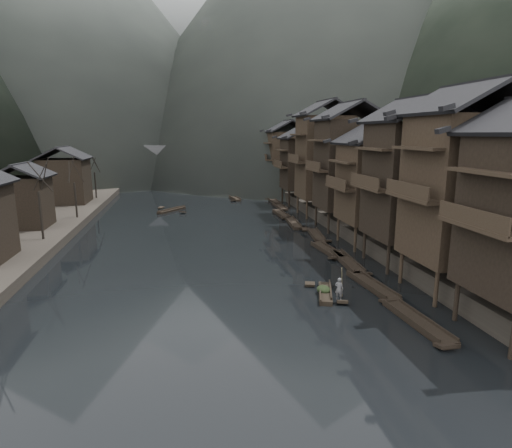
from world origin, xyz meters
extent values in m
plane|color=black|center=(0.00, 0.00, 0.00)|extent=(300.00, 300.00, 0.00)
cube|color=#2D2823|center=(35.00, 40.00, 0.90)|extent=(40.00, 200.00, 1.80)
cylinder|color=black|center=(14.20, -5.60, 1.30)|extent=(0.30, 0.30, 2.90)
cylinder|color=black|center=(16.95, -5.60, 1.30)|extent=(0.30, 0.30, 2.90)
cube|color=#2D2219|center=(13.30, -8.00, 6.63)|extent=(1.20, 5.70, 0.25)
cylinder|color=#2D2219|center=(14.20, -3.40, 1.30)|extent=(0.30, 0.30, 2.90)
cylinder|color=#2D2219|center=(14.20, 1.40, 1.30)|extent=(0.30, 0.30, 2.90)
cylinder|color=#2D2219|center=(16.95, -3.40, 1.30)|extent=(0.30, 0.30, 2.90)
cylinder|color=#2D2219|center=(16.95, 1.40, 1.30)|extent=(0.30, 0.30, 2.90)
cube|color=#2D2219|center=(17.30, -1.00, 7.73)|extent=(7.00, 6.00, 10.26)
cube|color=#2D2219|center=(13.30, -1.00, 7.22)|extent=(1.20, 5.70, 0.25)
cylinder|color=black|center=(14.20, 3.60, 1.30)|extent=(0.30, 0.30, 2.90)
cylinder|color=black|center=(14.20, 8.40, 1.30)|extent=(0.30, 0.30, 2.90)
cylinder|color=black|center=(16.95, 3.60, 1.30)|extent=(0.30, 0.30, 2.90)
cylinder|color=black|center=(16.95, 8.40, 1.30)|extent=(0.30, 0.30, 2.90)
cube|color=black|center=(17.30, 6.00, 7.55)|extent=(7.00, 6.00, 9.90)
cube|color=#2D2219|center=(13.30, 6.00, 7.05)|extent=(1.20, 5.70, 0.25)
cylinder|color=#2D2219|center=(14.20, 10.60, 1.30)|extent=(0.30, 0.30, 2.90)
cylinder|color=#2D2219|center=(14.20, 15.40, 1.30)|extent=(0.30, 0.30, 2.90)
cylinder|color=#2D2219|center=(16.95, 10.60, 1.30)|extent=(0.30, 0.30, 2.90)
cylinder|color=#2D2219|center=(16.95, 15.40, 1.30)|extent=(0.30, 0.30, 2.90)
cube|color=#2D2219|center=(17.30, 13.00, 6.57)|extent=(7.00, 6.00, 7.95)
cube|color=#2D2219|center=(13.30, 13.00, 6.18)|extent=(1.20, 5.70, 0.25)
cylinder|color=black|center=(14.20, 18.60, 1.30)|extent=(0.30, 0.30, 2.90)
cylinder|color=black|center=(14.20, 23.40, 1.30)|extent=(0.30, 0.30, 2.90)
cylinder|color=black|center=(16.95, 18.60, 1.30)|extent=(0.30, 0.30, 2.90)
cylinder|color=black|center=(16.95, 23.40, 1.30)|extent=(0.30, 0.30, 2.90)
cube|color=black|center=(17.30, 21.00, 7.86)|extent=(7.00, 6.00, 10.52)
cube|color=#2D2219|center=(13.30, 21.00, 7.33)|extent=(1.20, 5.70, 0.25)
cylinder|color=#2D2219|center=(14.20, 27.60, 1.30)|extent=(0.30, 0.30, 2.90)
cylinder|color=#2D2219|center=(14.20, 32.40, 1.30)|extent=(0.30, 0.30, 2.90)
cylinder|color=#2D2219|center=(16.95, 27.60, 1.30)|extent=(0.30, 0.30, 2.90)
cylinder|color=#2D2219|center=(16.95, 32.40, 1.30)|extent=(0.30, 0.30, 2.90)
cube|color=#2D2219|center=(17.30, 30.00, 8.27)|extent=(7.00, 6.00, 11.33)
cube|color=#2D2219|center=(13.30, 30.00, 7.70)|extent=(1.20, 5.70, 0.25)
cylinder|color=black|center=(14.20, 37.60, 1.30)|extent=(0.30, 0.30, 2.90)
cylinder|color=black|center=(14.20, 42.40, 1.30)|extent=(0.30, 0.30, 2.90)
cylinder|color=black|center=(16.95, 37.60, 1.30)|extent=(0.30, 0.30, 2.90)
cylinder|color=black|center=(16.95, 42.40, 1.30)|extent=(0.30, 0.30, 2.90)
cube|color=black|center=(17.30, 40.00, 6.67)|extent=(7.00, 6.00, 8.15)
cube|color=#2D2219|center=(13.30, 40.00, 6.27)|extent=(1.20, 5.70, 0.25)
cylinder|color=#2D2219|center=(14.20, 49.60, 1.30)|extent=(0.30, 0.30, 2.90)
cylinder|color=#2D2219|center=(14.20, 54.40, 1.30)|extent=(0.30, 0.30, 2.90)
cylinder|color=#2D2219|center=(16.95, 49.60, 1.30)|extent=(0.30, 0.30, 2.90)
cylinder|color=#2D2219|center=(16.95, 54.40, 1.30)|extent=(0.30, 0.30, 2.90)
cube|color=#2D2219|center=(17.30, 52.00, 7.22)|extent=(7.00, 6.00, 9.24)
cube|color=#2D2219|center=(13.30, 52.00, 6.76)|extent=(1.20, 5.70, 0.25)
cube|color=black|center=(-20.50, 24.00, 4.10)|extent=(5.00, 5.00, 5.80)
cube|color=black|center=(-20.50, 42.00, 4.60)|extent=(6.50, 6.50, 6.80)
cylinder|color=black|center=(-17.00, 17.44, 3.66)|extent=(0.24, 0.24, 4.91)
cylinder|color=black|center=(-17.00, 29.12, 3.46)|extent=(0.24, 0.24, 4.52)
cylinder|color=black|center=(-17.00, 46.54, 3.35)|extent=(0.24, 0.24, 4.29)
cube|color=black|center=(11.56, -5.73, 0.15)|extent=(1.50, 6.60, 0.30)
cube|color=black|center=(11.56, -5.73, 0.33)|extent=(1.55, 6.47, 0.10)
cube|color=black|center=(11.75, -2.60, 0.29)|extent=(0.98, 0.86, 0.34)
cube|color=black|center=(11.36, -8.87, 0.29)|extent=(0.98, 0.86, 0.34)
cube|color=black|center=(11.53, 0.78, 0.15)|extent=(1.67, 6.61, 0.30)
cube|color=black|center=(11.53, 0.78, 0.33)|extent=(1.71, 6.49, 0.10)
cube|color=black|center=(11.81, 3.90, 0.29)|extent=(1.00, 0.88, 0.34)
cube|color=black|center=(11.26, -2.35, 0.29)|extent=(1.00, 0.88, 0.34)
cube|color=black|center=(11.97, 6.98, 0.15)|extent=(1.54, 7.42, 0.30)
cube|color=black|center=(11.97, 6.98, 0.33)|extent=(1.58, 7.28, 0.10)
cube|color=black|center=(11.76, 10.51, 0.29)|extent=(0.99, 0.96, 0.36)
cube|color=black|center=(12.18, 3.45, 0.29)|extent=(0.99, 0.96, 0.36)
cube|color=black|center=(11.48, 11.06, 0.15)|extent=(1.72, 5.89, 0.30)
cube|color=black|center=(11.48, 11.06, 0.33)|extent=(1.76, 5.78, 0.10)
cube|color=black|center=(11.78, 13.83, 0.29)|extent=(1.01, 0.81, 0.32)
cube|color=black|center=(11.18, 8.29, 0.29)|extent=(1.01, 0.81, 0.32)
cube|color=black|center=(12.35, 17.45, 0.15)|extent=(1.83, 6.03, 0.30)
cube|color=black|center=(12.35, 17.45, 0.33)|extent=(1.87, 5.92, 0.10)
cube|color=black|center=(11.99, 20.28, 0.29)|extent=(1.02, 0.85, 0.32)
cube|color=black|center=(12.70, 14.62, 0.29)|extent=(1.02, 0.85, 0.32)
cube|color=black|center=(11.48, 24.72, 0.15)|extent=(1.67, 7.34, 0.30)
cube|color=black|center=(11.48, 24.72, 0.33)|extent=(1.71, 7.20, 0.10)
cube|color=black|center=(11.21, 28.21, 0.29)|extent=(1.00, 0.96, 0.36)
cube|color=black|center=(11.75, 21.24, 0.29)|extent=(1.00, 0.96, 0.36)
cube|color=black|center=(11.30, 30.62, 0.15)|extent=(1.36, 6.19, 0.30)
cube|color=black|center=(11.30, 30.62, 0.33)|extent=(1.41, 6.07, 0.10)
cube|color=black|center=(11.42, 33.57, 0.29)|extent=(0.97, 0.80, 0.33)
cube|color=black|center=(11.17, 27.67, 0.29)|extent=(0.97, 0.80, 0.33)
cube|color=black|center=(12.55, 37.00, 0.15)|extent=(1.12, 6.25, 0.30)
cube|color=black|center=(12.55, 37.00, 0.33)|extent=(1.17, 6.13, 0.10)
cube|color=black|center=(12.56, 40.00, 0.29)|extent=(0.94, 0.77, 0.33)
cube|color=black|center=(12.54, 34.00, 0.29)|extent=(0.94, 0.77, 0.33)
cube|color=black|center=(12.77, 42.85, 0.15)|extent=(1.19, 7.42, 0.30)
cube|color=black|center=(12.77, 42.85, 0.33)|extent=(1.24, 7.27, 0.10)
cube|color=black|center=(12.81, 46.40, 0.29)|extent=(0.95, 0.92, 0.36)
cube|color=black|center=(12.73, 39.29, 0.29)|extent=(0.95, 0.92, 0.36)
cube|color=black|center=(12.23, 48.09, 0.15)|extent=(1.38, 6.52, 0.30)
cube|color=black|center=(12.23, 48.09, 0.33)|extent=(1.43, 6.39, 0.10)
cube|color=black|center=(12.36, 51.20, 0.29)|extent=(0.97, 0.84, 0.34)
cube|color=black|center=(12.09, 44.99, 0.29)|extent=(0.97, 0.84, 0.34)
cube|color=black|center=(11.78, 54.07, 0.15)|extent=(1.62, 5.97, 0.30)
cube|color=black|center=(11.78, 54.07, 0.33)|extent=(1.66, 5.86, 0.10)
cube|color=black|center=(11.53, 56.89, 0.29)|extent=(1.00, 0.81, 0.32)
cube|color=black|center=(12.03, 51.25, 0.29)|extent=(1.00, 0.81, 0.32)
cube|color=black|center=(-4.35, 36.99, 0.15)|extent=(4.29, 5.19, 0.30)
cube|color=black|center=(-4.35, 36.99, 0.33)|extent=(4.26, 5.13, 0.10)
cube|color=black|center=(-6.02, 39.19, 0.29)|extent=(1.11, 1.08, 0.32)
cube|color=black|center=(-2.67, 34.79, 0.29)|extent=(1.11, 1.08, 0.32)
cube|color=black|center=(6.46, 47.44, 0.15)|extent=(1.93, 5.74, 0.30)
cube|color=black|center=(6.46, 47.44, 0.33)|extent=(1.96, 5.63, 0.10)
cube|color=black|center=(6.91, 50.11, 0.29)|extent=(0.95, 0.83, 0.32)
cube|color=black|center=(6.01, 44.76, 0.29)|extent=(0.95, 0.83, 0.32)
cube|color=#4C4C4F|center=(0.00, 72.00, 7.20)|extent=(40.00, 6.00, 1.60)
cube|color=#4C4C4F|center=(0.00, 69.30, 8.50)|extent=(40.00, 0.50, 1.00)
cube|color=#4C4C4F|center=(0.00, 74.70, 8.50)|extent=(40.00, 0.50, 1.00)
cube|color=#4C4C4F|center=(-14.00, 72.00, 3.20)|extent=(3.20, 6.00, 6.40)
cube|color=#4C4C4F|center=(-4.50, 72.00, 3.20)|extent=(3.20, 6.00, 6.40)
cube|color=#4C4C4F|center=(4.50, 72.00, 3.20)|extent=(3.20, 6.00, 6.40)
cube|color=#4C4C4F|center=(14.00, 72.00, 3.20)|extent=(3.20, 6.00, 6.40)
cone|color=#474F49|center=(-50.00, 135.00, 52.20)|extent=(168.00, 168.00, 104.39)
cone|color=gray|center=(0.00, 210.00, 63.24)|extent=(320.00, 320.00, 126.48)
cube|color=black|center=(7.50, -0.12, 0.15)|extent=(2.09, 4.21, 0.30)
cube|color=black|center=(7.50, -0.12, 0.33)|extent=(2.11, 4.14, 0.10)
cube|color=black|center=(6.91, 1.77, 0.29)|extent=(0.88, 0.73, 0.28)
cube|color=black|center=(8.09, -2.01, 0.29)|extent=(0.88, 0.73, 0.28)
ellipsoid|color=black|center=(7.44, 0.08, 0.73)|extent=(0.99, 1.29, 0.59)
imported|color=#5F5F62|center=(7.97, -1.62, 1.24)|extent=(0.71, 0.67, 1.63)
cylinder|color=#8C7A51|center=(8.17, -1.62, 3.80)|extent=(1.36, 2.96, 3.49)
camera|label=1|loc=(-2.46, -28.35, 11.61)|focal=30.00mm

